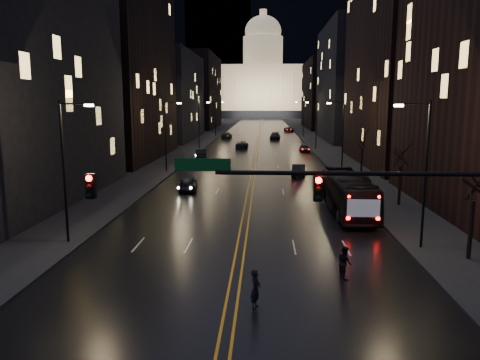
# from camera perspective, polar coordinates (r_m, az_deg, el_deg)

# --- Properties ---
(ground) EXTENTS (900.00, 900.00, 0.00)m
(ground) POSITION_cam_1_polar(r_m,az_deg,el_deg) (20.16, -1.37, -16.78)
(ground) COLOR black
(ground) RESTS_ON ground
(road) EXTENTS (20.00, 320.00, 0.02)m
(road) POSITION_cam_1_polar(r_m,az_deg,el_deg) (148.28, 2.49, 6.13)
(road) COLOR black
(road) RESTS_ON ground
(sidewalk_left) EXTENTS (8.00, 320.00, 0.16)m
(sidewalk_left) POSITION_cam_1_polar(r_m,az_deg,el_deg) (149.07, -2.93, 6.17)
(sidewalk_left) COLOR black
(sidewalk_left) RESTS_ON ground
(sidewalk_right) EXTENTS (8.00, 320.00, 0.16)m
(sidewalk_right) POSITION_cam_1_polar(r_m,az_deg,el_deg) (148.80, 7.92, 6.09)
(sidewalk_right) COLOR black
(sidewalk_right) RESTS_ON ground
(center_line) EXTENTS (0.62, 320.00, 0.01)m
(center_line) POSITION_cam_1_polar(r_m,az_deg,el_deg) (148.28, 2.49, 6.14)
(center_line) COLOR orange
(center_line) RESTS_ON road
(building_left_near) EXTENTS (12.00, 28.00, 22.00)m
(building_left_near) POSITION_cam_1_polar(r_m,az_deg,el_deg) (45.90, -26.75, 11.15)
(building_left_near) COLOR black
(building_left_near) RESTS_ON ground
(building_left_mid) EXTENTS (12.00, 30.00, 28.00)m
(building_left_mid) POSITION_cam_1_polar(r_m,az_deg,el_deg) (75.58, -14.62, 13.12)
(building_left_mid) COLOR black
(building_left_mid) RESTS_ON ground
(building_left_far) EXTENTS (12.00, 34.00, 20.00)m
(building_left_far) POSITION_cam_1_polar(r_m,az_deg,el_deg) (112.27, -8.62, 10.03)
(building_left_far) COLOR black
(building_left_far) RESTS_ON ground
(building_left_dist) EXTENTS (12.00, 40.00, 24.00)m
(building_left_dist) POSITION_cam_1_polar(r_m,az_deg,el_deg) (159.61, -5.14, 10.65)
(building_left_dist) COLOR black
(building_left_dist) RESTS_ON ground
(building_right_tall) EXTENTS (12.00, 30.00, 38.00)m
(building_right_tall) POSITION_cam_1_polar(r_m,az_deg,el_deg) (71.48, 19.81, 17.13)
(building_right_tall) COLOR black
(building_right_tall) RESTS_ON ground
(building_right_mid) EXTENTS (12.00, 34.00, 26.00)m
(building_right_mid) POSITION_cam_1_polar(r_m,az_deg,el_deg) (111.81, 13.38, 11.42)
(building_right_mid) COLOR black
(building_right_mid) RESTS_ON ground
(building_right_dist) EXTENTS (12.00, 40.00, 22.00)m
(building_right_dist) POSITION_cam_1_polar(r_m,az_deg,el_deg) (159.23, 10.25, 10.18)
(building_right_dist) COLOR black
(building_right_dist) RESTS_ON ground
(mountain_ridge) EXTENTS (520.00, 60.00, 130.00)m
(mountain_ridge) POSITION_cam_1_polar(r_m,az_deg,el_deg) (403.78, 8.89, 17.47)
(mountain_ridge) COLOR black
(mountain_ridge) RESTS_ON ground
(capitol) EXTENTS (90.00, 50.00, 58.50)m
(capitol) POSITION_cam_1_polar(r_m,az_deg,el_deg) (268.13, 2.78, 11.34)
(capitol) COLOR black
(capitol) RESTS_ON ground
(traffic_signal) EXTENTS (17.29, 0.45, 7.00)m
(traffic_signal) POSITION_cam_1_polar(r_m,az_deg,el_deg) (18.95, 16.69, -2.54)
(traffic_signal) COLOR black
(traffic_signal) RESTS_ON ground
(streetlamp_right_near) EXTENTS (2.13, 0.25, 9.00)m
(streetlamp_right_near) POSITION_cam_1_polar(r_m,az_deg,el_deg) (29.79, 21.39, 1.47)
(streetlamp_right_near) COLOR black
(streetlamp_right_near) RESTS_ON ground
(streetlamp_left_near) EXTENTS (2.13, 0.25, 9.00)m
(streetlamp_left_near) POSITION_cam_1_polar(r_m,az_deg,el_deg) (30.80, -20.40, 1.78)
(streetlamp_left_near) COLOR black
(streetlamp_left_near) RESTS_ON ground
(streetlamp_right_mid) EXTENTS (2.13, 0.25, 9.00)m
(streetlamp_right_mid) POSITION_cam_1_polar(r_m,az_deg,el_deg) (58.89, 12.26, 5.61)
(streetlamp_right_mid) COLOR black
(streetlamp_right_mid) RESTS_ON ground
(streetlamp_left_mid) EXTENTS (2.13, 0.25, 9.00)m
(streetlamp_left_mid) POSITION_cam_1_polar(r_m,az_deg,el_deg) (59.40, -8.90, 5.75)
(streetlamp_left_mid) COLOR black
(streetlamp_left_mid) RESTS_ON ground
(streetlamp_right_far) EXTENTS (2.13, 0.25, 9.00)m
(streetlamp_right_far) POSITION_cam_1_polar(r_m,az_deg,el_deg) (88.59, 9.18, 6.97)
(streetlamp_right_far) COLOR black
(streetlamp_right_far) RESTS_ON ground
(streetlamp_left_far) EXTENTS (2.13, 0.25, 9.00)m
(streetlamp_left_far) POSITION_cam_1_polar(r_m,az_deg,el_deg) (88.93, -4.92, 7.07)
(streetlamp_left_far) COLOR black
(streetlamp_left_far) RESTS_ON ground
(streetlamp_right_dist) EXTENTS (2.13, 0.25, 9.00)m
(streetlamp_right_dist) POSITION_cam_1_polar(r_m,az_deg,el_deg) (118.44, 7.64, 7.64)
(streetlamp_right_dist) COLOR black
(streetlamp_right_dist) RESTS_ON ground
(streetlamp_left_dist) EXTENTS (2.13, 0.25, 9.00)m
(streetlamp_left_dist) POSITION_cam_1_polar(r_m,az_deg,el_deg) (118.70, -2.92, 7.72)
(streetlamp_left_dist) COLOR black
(streetlamp_left_dist) RESTS_ON ground
(tree_right_near) EXTENTS (2.40, 2.40, 6.65)m
(tree_right_near) POSITION_cam_1_polar(r_m,az_deg,el_deg) (28.81, 26.69, -0.27)
(tree_right_near) COLOR black
(tree_right_near) RESTS_ON ground
(tree_right_mid) EXTENTS (2.40, 2.40, 6.65)m
(tree_right_mid) POSITION_cam_1_polar(r_m,az_deg,el_deg) (41.88, 19.09, 3.00)
(tree_right_mid) COLOR black
(tree_right_mid) RESTS_ON ground
(tree_right_far) EXTENTS (2.40, 2.40, 6.65)m
(tree_right_far) POSITION_cam_1_polar(r_m,az_deg,el_deg) (57.36, 14.72, 4.86)
(tree_right_far) COLOR black
(tree_right_far) RESTS_ON ground
(bus) EXTENTS (2.94, 11.60, 3.22)m
(bus) POSITION_cam_1_polar(r_m,az_deg,el_deg) (38.54, 13.02, -1.64)
(bus) COLOR black
(bus) RESTS_ON ground
(oncoming_car_a) EXTENTS (2.19, 4.55, 1.50)m
(oncoming_car_a) POSITION_cam_1_polar(r_m,az_deg,el_deg) (47.39, -6.36, -0.43)
(oncoming_car_a) COLOR black
(oncoming_car_a) RESTS_ON ground
(oncoming_car_b) EXTENTS (2.17, 4.89, 1.56)m
(oncoming_car_b) POSITION_cam_1_polar(r_m,az_deg,el_deg) (74.01, -4.70, 3.22)
(oncoming_car_b) COLOR black
(oncoming_car_b) RESTS_ON ground
(oncoming_car_c) EXTENTS (2.33, 4.86, 1.34)m
(oncoming_car_c) POSITION_cam_1_polar(r_m,az_deg,el_deg) (90.55, 0.26, 4.35)
(oncoming_car_c) COLOR black
(oncoming_car_c) RESTS_ON ground
(oncoming_car_d) EXTENTS (2.47, 5.51, 1.57)m
(oncoming_car_d) POSITION_cam_1_polar(r_m,az_deg,el_deg) (113.91, -1.65, 5.48)
(oncoming_car_d) COLOR black
(oncoming_car_d) RESTS_ON ground
(receding_car_a) EXTENTS (1.99, 4.58, 1.46)m
(receding_car_a) POSITION_cam_1_polar(r_m,az_deg,el_deg) (56.46, 7.16, 1.15)
(receding_car_a) COLOR black
(receding_car_a) RESTS_ON ground
(receding_car_b) EXTENTS (1.80, 4.08, 1.37)m
(receding_car_b) POSITION_cam_1_polar(r_m,az_deg,el_deg) (83.53, 7.89, 3.82)
(receding_car_b) COLOR black
(receding_car_b) RESTS_ON ground
(receding_car_c) EXTENTS (2.72, 5.85, 1.65)m
(receding_car_c) POSITION_cam_1_polar(r_m,az_deg,el_deg) (111.19, 4.31, 5.38)
(receding_car_c) COLOR black
(receding_car_c) RESTS_ON ground
(receding_car_d) EXTENTS (2.84, 5.25, 1.40)m
(receding_car_d) POSITION_cam_1_polar(r_m,az_deg,el_deg) (139.53, 5.97, 6.15)
(receding_car_d) COLOR black
(receding_car_d) RESTS_ON ground
(pedestrian_a) EXTENTS (0.59, 0.73, 1.75)m
(pedestrian_a) POSITION_cam_1_polar(r_m,az_deg,el_deg) (20.90, 1.91, -13.15)
(pedestrian_a) COLOR black
(pedestrian_a) RESTS_ON ground
(pedestrian_b) EXTENTS (0.65, 0.91, 1.70)m
(pedestrian_b) POSITION_cam_1_polar(r_m,az_deg,el_deg) (24.74, 12.64, -9.77)
(pedestrian_b) COLOR black
(pedestrian_b) RESTS_ON ground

